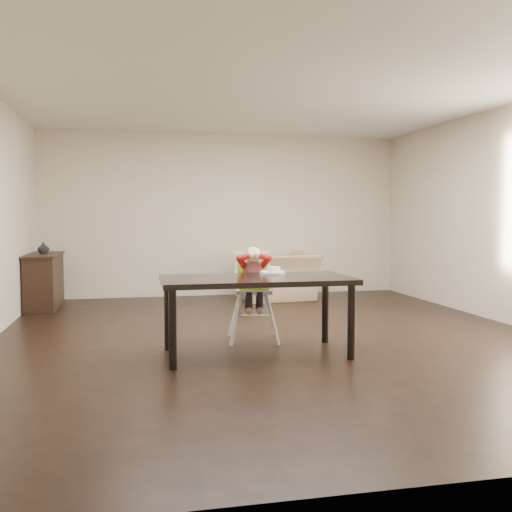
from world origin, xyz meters
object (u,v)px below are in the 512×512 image
(dining_table, at_px, (256,285))
(high_chair, at_px, (253,274))
(sideboard, at_px, (44,281))
(armchair, at_px, (277,268))

(dining_table, distance_m, high_chair, 0.66)
(high_chair, bearing_deg, dining_table, -91.44)
(dining_table, bearing_deg, sideboard, 125.73)
(dining_table, relative_size, high_chair, 1.79)
(dining_table, relative_size, armchair, 1.58)
(high_chair, distance_m, armchair, 3.02)
(high_chair, distance_m, sideboard, 3.72)
(high_chair, xyz_separation_m, sideboard, (-2.53, 2.72, -0.31))
(sideboard, bearing_deg, dining_table, -54.27)
(armchair, relative_size, sideboard, 0.91)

